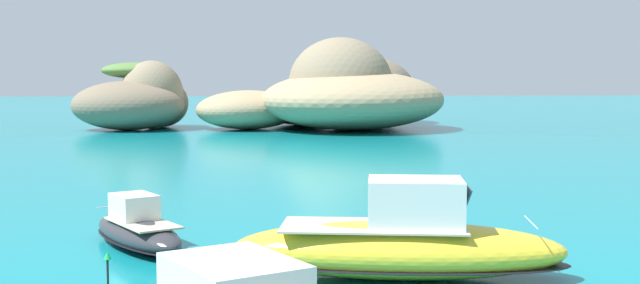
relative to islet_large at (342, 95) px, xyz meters
name	(u,v)px	position (x,y,z in m)	size (l,w,h in m)	color
islet_large	(342,95)	(0.00, 0.00, 0.00)	(32.87, 33.35, 9.99)	#9E8966
islet_small	(141,100)	(-22.16, -1.02, -0.39)	(13.43, 14.23, 7.52)	#756651
motorboat_charcoal	(138,230)	(-12.88, -62.68, -3.01)	(4.87, 6.46, 1.89)	#2D2D33
motorboat_yellow	(400,245)	(-4.27, -67.51, -2.63)	(10.62, 4.47, 3.03)	yellow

